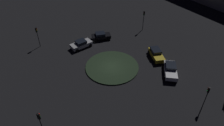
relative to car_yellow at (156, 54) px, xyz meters
The scene contains 10 objects.
ground_plane 8.58m from the car_yellow, 42.70° to the right, with size 118.07×118.07×0.00m, color black.
roundabout_island 8.58m from the car_yellow, 42.70° to the right, with size 9.23×9.23×0.19m, color #263823.
car_yellow is the anchor object (origin of this frame).
car_silver 14.46m from the car_yellow, 75.39° to the right, with size 4.57×3.45×1.53m.
car_black 12.19m from the car_yellow, 94.03° to the right, with size 3.85×4.02×1.48m.
car_white 4.80m from the car_yellow, 47.33° to the left, with size 4.94×3.35×1.61m.
traffic_light_east 23.08m from the car_yellow, 17.23° to the right, with size 0.36×0.31×4.21m.
traffic_light_north 12.67m from the car_yellow, 49.38° to the left, with size 0.32×0.37×3.80m.
traffic_light_south 22.70m from the car_yellow, 71.53° to the right, with size 0.31×0.36×4.11m.
traffic_light_west 10.67m from the car_yellow, 145.12° to the right, with size 0.36×0.30×4.46m.
Camera 1 is at (24.74, 13.12, 22.82)m, focal length 33.35 mm.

